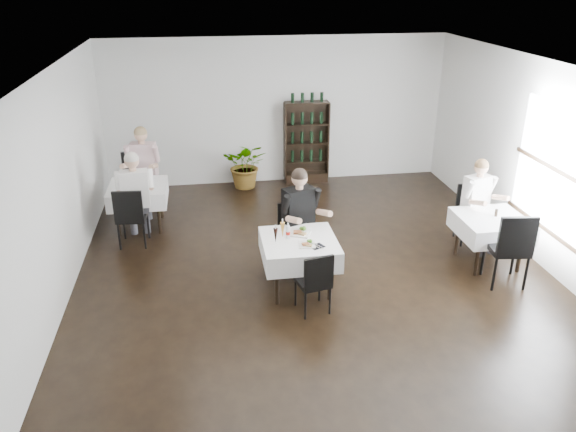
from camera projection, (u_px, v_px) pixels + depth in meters
The scene contains 24 objects.
room_shell at pixel (322, 189), 7.48m from camera, with size 9.00×9.00×9.00m.
window_right at pixel (561, 176), 7.97m from camera, with size 0.06×2.30×1.85m.
wine_shelf at pixel (306, 143), 11.73m from camera, with size 0.90×0.28×1.75m.
main_table at pixel (299, 249), 7.79m from camera, with size 1.03×1.03×0.77m.
left_table at pixel (138, 194), 9.72m from camera, with size 0.98×0.98×0.77m.
right_table at pixel (491, 226), 8.49m from camera, with size 0.98×0.98×0.77m.
potted_tree at pixel (246, 165), 11.56m from camera, with size 0.89×0.77×0.98m, color #1D521C.
main_chair_far at pixel (294, 231), 8.45m from camera, with size 0.49×0.49×1.00m.
main_chair_near at pixel (315, 279), 7.27m from camera, with size 0.48×0.48×0.88m.
left_chair_far at pixel (140, 178), 10.39m from camera, with size 0.67×0.67×1.13m.
left_chair_near at pixel (131, 214), 9.02m from camera, with size 0.50×0.50×1.01m.
right_chair_far at pixel (470, 209), 9.28m from camera, with size 0.47×0.48×0.95m.
right_chair_near at pixel (511, 245), 7.85m from camera, with size 0.58×0.58×1.14m.
diner_main at pixel (302, 214), 8.16m from camera, with size 0.70×0.74×1.60m.
diner_left_far at pixel (143, 164), 10.17m from camera, with size 0.66×0.69×1.62m.
diner_left_near at pixel (135, 190), 9.07m from camera, with size 0.61×0.62×1.58m.
diner_right_far at pixel (480, 198), 8.87m from camera, with size 0.63×0.68×1.50m.
plate_far at pixel (300, 232), 7.90m from camera, with size 0.37×0.37×0.09m.
plate_near at pixel (307, 244), 7.57m from camera, with size 0.25×0.25×0.07m.
pilsner_dark at pixel (276, 235), 7.61m from camera, with size 0.06×0.06×0.26m.
pilsner_lager at pixel (283, 230), 7.75m from camera, with size 0.07×0.07×0.28m.
coke_bottle at pixel (288, 232), 7.73m from camera, with size 0.06×0.06×0.23m.
napkin_cutlery at pixel (317, 246), 7.53m from camera, with size 0.22×0.20×0.02m.
pepper_mill at pixel (496, 213), 8.44m from camera, with size 0.05×0.05×0.11m, color black.
Camera 1 is at (-1.51, -6.84, 4.19)m, focal length 35.00 mm.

